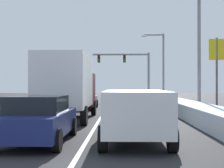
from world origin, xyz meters
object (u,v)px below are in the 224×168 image
(suv_white_right_lane_nearest, at_px, (135,111))
(traffic_light_gantry, at_px, (131,65))
(street_lamp_right_mid, at_px, (160,61))
(sedan_green_right_lane_second, at_px, (132,105))
(sedan_gray_center_lane_third, at_px, (84,99))
(sedan_charcoal_right_lane_third, at_px, (128,100))
(street_lamp_right_near, at_px, (194,34))
(sedan_navy_center_lane_nearest, at_px, (39,119))
(box_truck_center_lane_second, at_px, (68,84))

(suv_white_right_lane_nearest, distance_m, traffic_light_gantry, 33.10)
(suv_white_right_lane_nearest, bearing_deg, street_lamp_right_mid, 81.34)
(sedan_green_right_lane_second, distance_m, street_lamp_right_mid, 20.72)
(sedan_gray_center_lane_third, relative_size, street_lamp_right_mid, 0.58)
(sedan_charcoal_right_lane_third, xyz_separation_m, street_lamp_right_near, (4.39, -1.78, 4.54))
(sedan_green_right_lane_second, bearing_deg, traffic_light_gantry, 88.21)
(suv_white_right_lane_nearest, distance_m, sedan_gray_center_lane_third, 15.50)
(sedan_charcoal_right_lane_third, relative_size, sedan_navy_center_lane_nearest, 1.00)
(sedan_navy_center_lane_nearest, distance_m, box_truck_center_lane_second, 6.94)
(sedan_charcoal_right_lane_third, bearing_deg, traffic_light_gantry, 87.47)
(box_truck_center_lane_second, bearing_deg, sedan_navy_center_lane_nearest, -88.85)
(sedan_green_right_lane_second, xyz_separation_m, street_lamp_right_mid, (3.95, 19.96, 3.92))
(suv_white_right_lane_nearest, xyz_separation_m, traffic_light_gantry, (0.98, 32.90, 3.48))
(suv_white_right_lane_nearest, relative_size, box_truck_center_lane_second, 0.68)
(sedan_green_right_lane_second, height_order, sedan_gray_center_lane_third, same)
(box_truck_center_lane_second, xyz_separation_m, traffic_light_gantry, (4.23, 26.26, 2.60))
(sedan_gray_center_lane_third, distance_m, traffic_light_gantry, 18.65)
(street_lamp_right_near, bearing_deg, sedan_gray_center_lane_third, 154.84)
(box_truck_center_lane_second, relative_size, street_lamp_right_near, 0.80)
(suv_white_right_lane_nearest, distance_m, street_lamp_right_near, 13.04)
(suv_white_right_lane_nearest, xyz_separation_m, box_truck_center_lane_second, (-3.24, 6.64, 0.88))
(sedan_green_right_lane_second, height_order, sedan_charcoal_right_lane_third, same)
(suv_white_right_lane_nearest, bearing_deg, sedan_gray_center_lane_third, 102.38)
(box_truck_center_lane_second, bearing_deg, street_lamp_right_near, 31.92)
(traffic_light_gantry, bearing_deg, sedan_navy_center_lane_nearest, -97.04)
(sedan_navy_center_lane_nearest, distance_m, traffic_light_gantry, 33.57)
(suv_white_right_lane_nearest, bearing_deg, sedan_charcoal_right_lane_third, 89.51)
(suv_white_right_lane_nearest, relative_size, sedan_gray_center_lane_third, 1.09)
(sedan_gray_center_lane_third, xyz_separation_m, street_lamp_right_mid, (7.45, 11.92, 3.92))
(traffic_light_gantry, height_order, street_lamp_right_mid, street_lamp_right_mid)
(sedan_navy_center_lane_nearest, relative_size, box_truck_center_lane_second, 0.62)
(traffic_light_gantry, bearing_deg, street_lamp_right_near, -80.68)
(sedan_green_right_lane_second, distance_m, sedan_charcoal_right_lane_third, 6.15)
(sedan_charcoal_right_lane_third, height_order, sedan_navy_center_lane_nearest, same)
(sedan_charcoal_right_lane_third, relative_size, street_lamp_right_mid, 0.58)
(box_truck_center_lane_second, relative_size, sedan_gray_center_lane_third, 1.60)
(street_lamp_right_near, bearing_deg, traffic_light_gantry, 99.32)
(street_lamp_right_near, distance_m, street_lamp_right_mid, 15.61)
(sedan_navy_center_lane_nearest, height_order, street_lamp_right_mid, street_lamp_right_mid)
(box_truck_center_lane_second, bearing_deg, sedan_gray_center_lane_third, 90.54)
(sedan_charcoal_right_lane_third, bearing_deg, suv_white_right_lane_nearest, -90.49)
(suv_white_right_lane_nearest, relative_size, sedan_green_right_lane_second, 1.09)
(sedan_navy_center_lane_nearest, bearing_deg, box_truck_center_lane_second, 91.15)
(sedan_navy_center_lane_nearest, bearing_deg, street_lamp_right_mid, 75.15)
(suv_white_right_lane_nearest, relative_size, street_lamp_right_mid, 0.63)
(sedan_charcoal_right_lane_third, xyz_separation_m, sedan_gray_center_lane_third, (-3.44, 1.89, 0.00))
(sedan_gray_center_lane_third, xyz_separation_m, street_lamp_right_near, (7.82, -3.67, 4.54))
(sedan_gray_center_lane_third, relative_size, street_lamp_right_near, 0.50)
(street_lamp_right_mid, bearing_deg, sedan_green_right_lane_second, -101.19)
(sedan_navy_center_lane_nearest, height_order, sedan_gray_center_lane_third, same)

